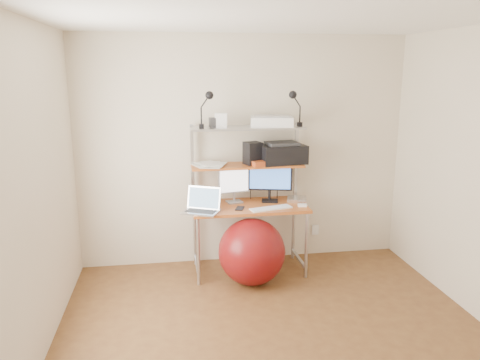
# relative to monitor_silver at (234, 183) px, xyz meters

# --- Properties ---
(room) EXTENTS (3.60, 3.60, 3.60)m
(room) POSITION_rel_monitor_silver_xyz_m (0.14, -1.58, 0.30)
(room) COLOR brown
(room) RESTS_ON ground
(computer_desk) EXTENTS (1.20, 0.60, 1.57)m
(computer_desk) POSITION_rel_monitor_silver_xyz_m (0.14, -0.07, 0.01)
(computer_desk) COLOR #BD5324
(computer_desk) RESTS_ON ground
(desktop) EXTENTS (1.20, 0.60, 0.00)m
(desktop) POSITION_rel_monitor_silver_xyz_m (0.14, -0.14, -0.21)
(desktop) COLOR #BD5324
(desktop) RESTS_ON computer_desk
(mid_shelf) EXTENTS (1.18, 0.34, 0.00)m
(mid_shelf) POSITION_rel_monitor_silver_xyz_m (0.14, -0.01, 0.20)
(mid_shelf) COLOR #BD5324
(mid_shelf) RESTS_ON computer_desk
(top_shelf) EXTENTS (1.18, 0.34, 0.00)m
(top_shelf) POSITION_rel_monitor_silver_xyz_m (0.14, -0.01, 0.60)
(top_shelf) COLOR #B3B4B8
(top_shelf) RESTS_ON computer_desk
(floor) EXTENTS (3.60, 3.60, 0.00)m
(floor) POSITION_rel_monitor_silver_xyz_m (0.14, -1.58, -0.95)
(floor) COLOR brown
(floor) RESTS_ON ground
(wall_outlet) EXTENTS (0.08, 0.01, 0.12)m
(wall_outlet) POSITION_rel_monitor_silver_xyz_m (0.99, 0.21, -0.65)
(wall_outlet) COLOR white
(wall_outlet) RESTS_ON room
(monitor_silver) EXTENTS (0.35, 0.16, 0.40)m
(monitor_silver) POSITION_rel_monitor_silver_xyz_m (0.00, 0.00, 0.00)
(monitor_silver) COLOR #A6A6AA
(monitor_silver) RESTS_ON desktop
(monitor_black) EXTENTS (0.48, 0.18, 0.48)m
(monitor_black) POSITION_rel_monitor_silver_xyz_m (0.39, -0.02, 0.03)
(monitor_black) COLOR black
(monitor_black) RESTS_ON desktop
(laptop) EXTENTS (0.43, 0.40, 0.31)m
(laptop) POSITION_rel_monitor_silver_xyz_m (-0.36, -0.28, -0.16)
(laptop) COLOR silver
(laptop) RESTS_ON desktop
(keyboard) EXTENTS (0.46, 0.23, 0.01)m
(keyboard) POSITION_rel_monitor_silver_xyz_m (0.34, -0.31, -0.20)
(keyboard) COLOR white
(keyboard) RESTS_ON desktop
(mouse) EXTENTS (0.10, 0.07, 0.02)m
(mouse) POSITION_rel_monitor_silver_xyz_m (0.68, -0.27, -0.20)
(mouse) COLOR white
(mouse) RESTS_ON desktop
(mac_mini) EXTENTS (0.25, 0.25, 0.04)m
(mac_mini) POSITION_rel_monitor_silver_xyz_m (0.68, -0.06, -0.19)
(mac_mini) COLOR silver
(mac_mini) RESTS_ON desktop
(phone) EXTENTS (0.12, 0.15, 0.01)m
(phone) POSITION_rel_monitor_silver_xyz_m (0.02, -0.25, -0.20)
(phone) COLOR black
(phone) RESTS_ON desktop
(printer) EXTENTS (0.52, 0.39, 0.23)m
(printer) POSITION_rel_monitor_silver_xyz_m (0.52, 0.01, 0.31)
(printer) COLOR black
(printer) RESTS_ON mid_shelf
(nas_cube) EXTENTS (0.20, 0.20, 0.24)m
(nas_cube) POSITION_rel_monitor_silver_xyz_m (0.20, -0.01, 0.32)
(nas_cube) COLOR black
(nas_cube) RESTS_ON mid_shelf
(red_box) EXTENTS (0.22, 0.18, 0.05)m
(red_box) POSITION_rel_monitor_silver_xyz_m (0.27, -0.11, 0.23)
(red_box) COLOR #AE441B
(red_box) RESTS_ON mid_shelf
(scanner) EXTENTS (0.48, 0.36, 0.11)m
(scanner) POSITION_rel_monitor_silver_xyz_m (0.40, -0.01, 0.66)
(scanner) COLOR white
(scanner) RESTS_ON top_shelf
(box_white) EXTENTS (0.14, 0.12, 0.14)m
(box_white) POSITION_rel_monitor_silver_xyz_m (-0.13, -0.01, 0.67)
(box_white) COLOR white
(box_white) RESTS_ON top_shelf
(box_grey) EXTENTS (0.11, 0.11, 0.10)m
(box_grey) POSITION_rel_monitor_silver_xyz_m (-0.20, -0.00, 0.65)
(box_grey) COLOR #303033
(box_grey) RESTS_ON top_shelf
(clip_lamp_left) EXTENTS (0.15, 0.08, 0.37)m
(clip_lamp_left) POSITION_rel_monitor_silver_xyz_m (-0.28, -0.10, 0.87)
(clip_lamp_left) COLOR black
(clip_lamp_left) RESTS_ON top_shelf
(clip_lamp_right) EXTENTS (0.15, 0.08, 0.37)m
(clip_lamp_right) POSITION_rel_monitor_silver_xyz_m (0.61, -0.09, 0.87)
(clip_lamp_right) COLOR black
(clip_lamp_right) RESTS_ON top_shelf
(exercise_ball) EXTENTS (0.68, 0.68, 0.68)m
(exercise_ball) POSITION_rel_monitor_silver_xyz_m (0.12, -0.44, -0.61)
(exercise_ball) COLOR maroon
(exercise_ball) RESTS_ON floor
(paper_stack) EXTENTS (0.40, 0.40, 0.02)m
(paper_stack) POSITION_rel_monitor_silver_xyz_m (-0.25, -0.01, 0.21)
(paper_stack) COLOR white
(paper_stack) RESTS_ON mid_shelf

